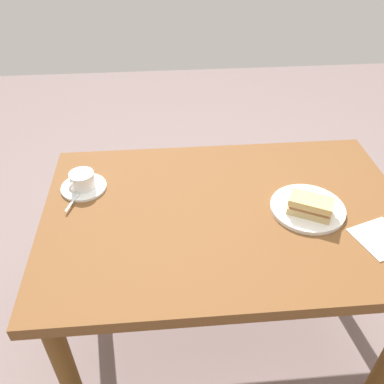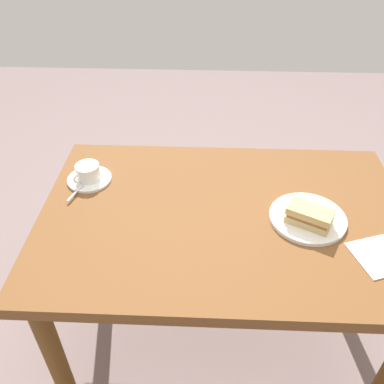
# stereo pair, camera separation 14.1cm
# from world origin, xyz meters

# --- Properties ---
(ground_plane) EXTENTS (6.00, 6.00, 0.00)m
(ground_plane) POSITION_xyz_m (0.00, 0.00, 0.00)
(ground_plane) COLOR slate
(dining_table) EXTENTS (1.25, 0.82, 0.71)m
(dining_table) POSITION_xyz_m (0.00, 0.00, 0.62)
(dining_table) COLOR brown
(dining_table) RESTS_ON ground_plane
(sandwich_plate) EXTENTS (0.25, 0.25, 0.01)m
(sandwich_plate) POSITION_xyz_m (0.27, -0.02, 0.72)
(sandwich_plate) COLOR white
(sandwich_plate) RESTS_ON dining_table
(sandwich_front) EXTENTS (0.16, 0.13, 0.06)m
(sandwich_front) POSITION_xyz_m (0.27, -0.05, 0.76)
(sandwich_front) COLOR tan
(sandwich_front) RESTS_ON sandwich_plate
(coffee_saucer) EXTENTS (0.16, 0.16, 0.01)m
(coffee_saucer) POSITION_xyz_m (-0.50, 0.16, 0.72)
(coffee_saucer) COLOR white
(coffee_saucer) RESTS_ON dining_table
(coffee_cup) EXTENTS (0.09, 0.10, 0.06)m
(coffee_cup) POSITION_xyz_m (-0.50, 0.16, 0.75)
(coffee_cup) COLOR white
(coffee_cup) RESTS_ON coffee_saucer
(spoon) EXTENTS (0.04, 0.10, 0.01)m
(spoon) POSITION_xyz_m (-0.52, 0.09, 0.73)
(spoon) COLOR silver
(spoon) RESTS_ON coffee_saucer
(napkin) EXTENTS (0.19, 0.19, 0.00)m
(napkin) POSITION_xyz_m (0.46, -0.17, 0.72)
(napkin) COLOR white
(napkin) RESTS_ON dining_table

